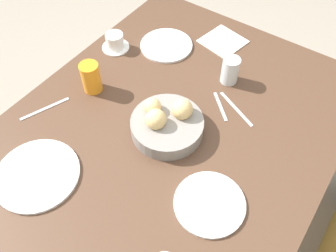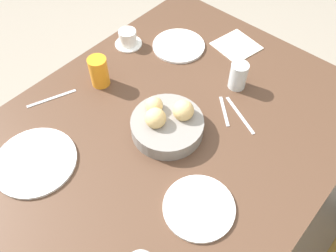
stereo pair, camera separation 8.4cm
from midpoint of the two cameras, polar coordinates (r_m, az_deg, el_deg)
ground_plane at (r=1.87m, az=-0.80°, el=-14.01°), size 10.00×10.00×0.00m
dining_table at (r=1.30m, az=-1.12°, el=-2.29°), size 1.31×1.05×0.74m
bread_basket at (r=1.18m, az=-2.11°, el=0.32°), size 0.24×0.24×0.11m
plate_near_left at (r=1.52m, az=-1.89°, el=12.75°), size 0.22×0.22×0.01m
plate_near_right at (r=1.20m, az=-22.17°, el=-7.34°), size 0.26×0.26×0.01m
plate_far_center at (r=1.07m, az=4.40°, el=-12.42°), size 0.21×0.21×0.01m
juice_glass at (r=1.34m, az=-14.03°, el=7.48°), size 0.07×0.07×0.12m
water_tumbler at (r=1.35m, az=8.18°, el=8.75°), size 0.06×0.06×0.10m
coffee_cup at (r=1.51m, az=-10.12°, el=13.07°), size 0.11×0.11×0.07m
fork_silver at (r=1.29m, az=9.05°, el=2.66°), size 0.09×0.17×0.00m
knife_silver at (r=1.36m, az=-20.83°, el=2.52°), size 0.17×0.08×0.00m
spoon_coffee at (r=1.29m, az=6.57°, el=3.06°), size 0.10×0.11×0.00m
napkin at (r=1.55m, az=7.24°, el=13.27°), size 0.19×0.19×0.00m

